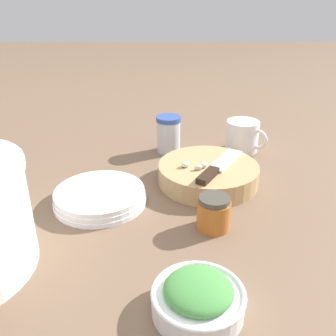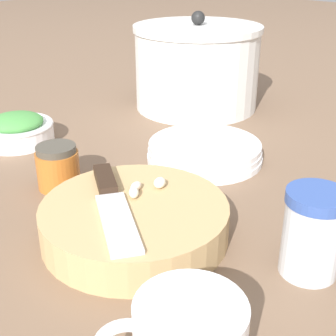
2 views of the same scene
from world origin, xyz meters
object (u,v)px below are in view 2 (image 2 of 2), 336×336
at_px(cutting_board, 135,221).
at_px(honey_jar, 58,167).
at_px(herb_bowl, 17,129).
at_px(plate_stack, 205,151).
at_px(chef_knife, 111,200).
at_px(stock_pot, 197,67).
at_px(garlic_cloves, 146,187).
at_px(spice_jar, 313,233).

relative_size(cutting_board, honey_jar, 3.48).
xyz_separation_m(herb_bowl, plate_stack, (0.29, 0.18, -0.01)).
xyz_separation_m(chef_knife, stock_pot, (-0.26, 0.45, 0.04)).
bearing_deg(chef_knife, garlic_cloves, -157.18).
bearing_deg(stock_pot, chef_knife, -59.57).
relative_size(cutting_board, chef_knife, 1.23).
bearing_deg(plate_stack, chef_knife, -75.12).
xyz_separation_m(garlic_cloves, plate_stack, (-0.07, 0.20, -0.04)).
xyz_separation_m(plate_stack, honey_jar, (-0.09, -0.22, 0.02)).
bearing_deg(cutting_board, herb_bowl, 171.84).
bearing_deg(plate_stack, herb_bowl, -148.42).
relative_size(spice_jar, plate_stack, 0.51).
bearing_deg(cutting_board, spice_jar, 25.52).
relative_size(garlic_cloves, spice_jar, 0.66).
bearing_deg(stock_pot, herb_bowl, -103.33).
distance_m(chef_knife, garlic_cloves, 0.05).
height_order(chef_knife, herb_bowl, chef_knife).
relative_size(herb_bowl, spice_jar, 1.33).
bearing_deg(cutting_board, garlic_cloves, 115.12).
height_order(plate_stack, honey_jar, honey_jar).
bearing_deg(herb_bowl, honey_jar, -12.63).
bearing_deg(chef_knife, stock_pot, -119.00).
bearing_deg(spice_jar, stock_pot, 143.59).
xyz_separation_m(garlic_cloves, stock_pot, (-0.27, 0.40, 0.04)).
bearing_deg(garlic_cloves, spice_jar, 15.35).
distance_m(garlic_cloves, honey_jar, 0.16).
relative_size(garlic_cloves, honey_jar, 0.99).
bearing_deg(plate_stack, honey_jar, -111.92).
bearing_deg(chef_knife, plate_stack, -134.55).
bearing_deg(honey_jar, herb_bowl, 167.37).
height_order(garlic_cloves, stock_pot, stock_pot).
bearing_deg(spice_jar, herb_bowl, -176.59).
height_order(honey_jar, stock_pot, stock_pot).
xyz_separation_m(chef_knife, honey_jar, (-0.15, 0.03, -0.02)).
relative_size(cutting_board, plate_stack, 1.19).
relative_size(garlic_cloves, herb_bowl, 0.49).
bearing_deg(cutting_board, plate_stack, 110.83).
height_order(plate_stack, stock_pot, stock_pot).
distance_m(herb_bowl, spice_jar, 0.56).
distance_m(herb_bowl, honey_jar, 0.20).
xyz_separation_m(cutting_board, honey_jar, (-0.18, 0.01, 0.01)).
distance_m(garlic_cloves, stock_pot, 0.48).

